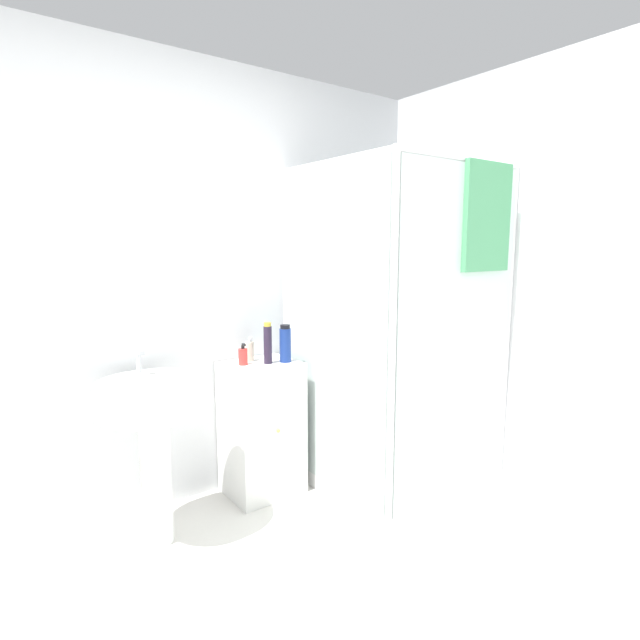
% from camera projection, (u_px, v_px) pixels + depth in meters
% --- Properties ---
extents(wall_back, '(6.40, 0.06, 2.50)m').
position_uv_depth(wall_back, '(176.00, 287.00, 2.78)').
color(wall_back, silver).
rests_on(wall_back, ground_plane).
extents(shower_enclosure, '(0.99, 1.02, 1.94)m').
position_uv_depth(shower_enclosure, '(395.00, 407.00, 3.06)').
color(shower_enclosure, white).
rests_on(shower_enclosure, ground_plane).
extents(vanity_cabinet, '(0.42, 0.38, 0.80)m').
position_uv_depth(vanity_cabinet, '(262.00, 428.00, 2.98)').
color(vanity_cabinet, silver).
rests_on(vanity_cabinet, ground_plane).
extents(sink, '(0.53, 0.53, 0.96)m').
position_uv_depth(sink, '(153.00, 418.00, 2.42)').
color(sink, white).
rests_on(sink, ground_plane).
extents(soap_dispenser, '(0.05, 0.05, 0.13)m').
position_uv_depth(soap_dispenser, '(243.00, 356.00, 2.86)').
color(soap_dispenser, red).
rests_on(soap_dispenser, vanity_cabinet).
extents(shampoo_bottle_tall_black, '(0.05, 0.05, 0.24)m').
position_uv_depth(shampoo_bottle_tall_black, '(268.00, 343.00, 2.89)').
color(shampoo_bottle_tall_black, '#281E33').
rests_on(shampoo_bottle_tall_black, vanity_cabinet).
extents(shampoo_bottle_blue, '(0.07, 0.07, 0.22)m').
position_uv_depth(shampoo_bottle_blue, '(285.00, 344.00, 2.92)').
color(shampoo_bottle_blue, navy).
rests_on(shampoo_bottle_blue, vanity_cabinet).
extents(lotion_bottle_white, '(0.05, 0.05, 0.15)m').
position_uv_depth(lotion_bottle_white, '(250.00, 351.00, 2.95)').
color(lotion_bottle_white, beige).
rests_on(lotion_bottle_white, vanity_cabinet).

